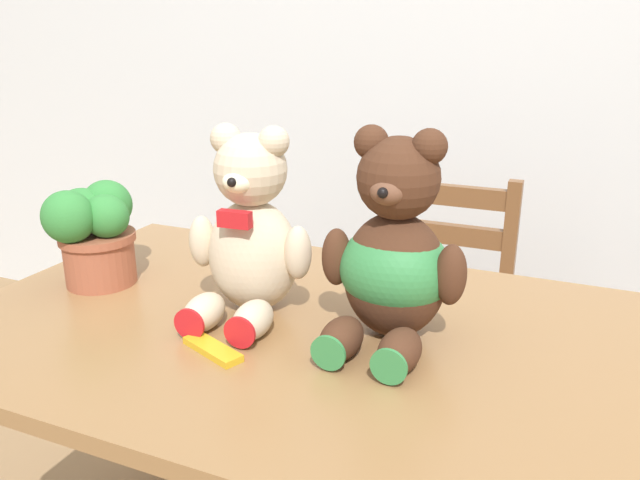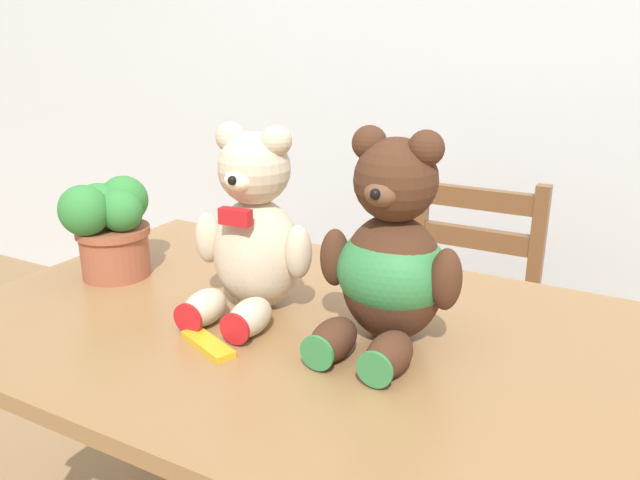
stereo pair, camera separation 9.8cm
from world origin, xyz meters
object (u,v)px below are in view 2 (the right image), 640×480
Objects in this scene: teddy_bear_left at (253,233)px; chocolate_bar at (208,344)px; potted_plant at (110,224)px; wooden_chair_behind at (457,327)px; teddy_bear_right at (391,260)px.

chocolate_bar is (0.02, -0.17, -0.15)m from teddy_bear_left.
potted_plant is at bearing 156.61° from chocolate_bar.
wooden_chair_behind is 0.85m from teddy_bear_right.
teddy_bear_left is at bearing 0.84° from potted_plant.
chocolate_bar is at bearing 92.82° from teddy_bear_left.
potted_plant is at bearing 52.06° from wooden_chair_behind.
teddy_bear_right is at bearing 176.91° from teddy_bear_left.
teddy_bear_left is at bearing 2.34° from teddy_bear_right.
wooden_chair_behind is 6.85× the size of chocolate_bar.
teddy_bear_right is at bearing 34.81° from chocolate_bar.
wooden_chair_behind is at bearing -82.74° from teddy_bear_right.
potted_plant is (-0.37, -0.01, -0.03)m from teddy_bear_left.
teddy_bear_right reaches higher than wooden_chair_behind.
teddy_bear_right is (0.27, 0.00, -0.01)m from teddy_bear_left.
potted_plant reaches higher than wooden_chair_behind.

